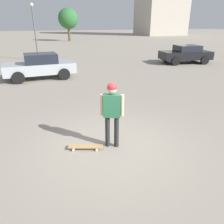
{
  "coord_description": "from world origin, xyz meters",
  "views": [
    {
      "loc": [
        -1.91,
        -4.91,
        3.16
      ],
      "look_at": [
        0.0,
        0.0,
        1.02
      ],
      "focal_mm": 35.0,
      "sensor_mm": 36.0,
      "label": 1
    }
  ],
  "objects_px": {
    "person": "(112,108)",
    "car_parked_far": "(186,54)",
    "skateboard": "(86,147)",
    "car_parked_near": "(40,66)"
  },
  "relations": [
    {
      "from": "person",
      "to": "car_parked_far",
      "type": "xyz_separation_m",
      "value": [
        10.76,
        10.48,
        -0.36
      ]
    },
    {
      "from": "skateboard",
      "to": "car_parked_far",
      "type": "xyz_separation_m",
      "value": [
        11.48,
        10.38,
        0.71
      ]
    },
    {
      "from": "person",
      "to": "skateboard",
      "type": "distance_m",
      "value": 1.29
    },
    {
      "from": "car_parked_far",
      "to": "person",
      "type": "bearing_deg",
      "value": 54.71
    },
    {
      "from": "person",
      "to": "car_parked_far",
      "type": "height_order",
      "value": "person"
    },
    {
      "from": "car_parked_near",
      "to": "car_parked_far",
      "type": "distance_m",
      "value": 12.0
    },
    {
      "from": "car_parked_near",
      "to": "person",
      "type": "bearing_deg",
      "value": 96.4
    },
    {
      "from": "car_parked_near",
      "to": "car_parked_far",
      "type": "xyz_separation_m",
      "value": [
        11.91,
        1.45,
        0.0
      ]
    },
    {
      "from": "person",
      "to": "car_parked_far",
      "type": "distance_m",
      "value": 15.02
    },
    {
      "from": "skateboard",
      "to": "car_parked_near",
      "type": "distance_m",
      "value": 8.97
    }
  ]
}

